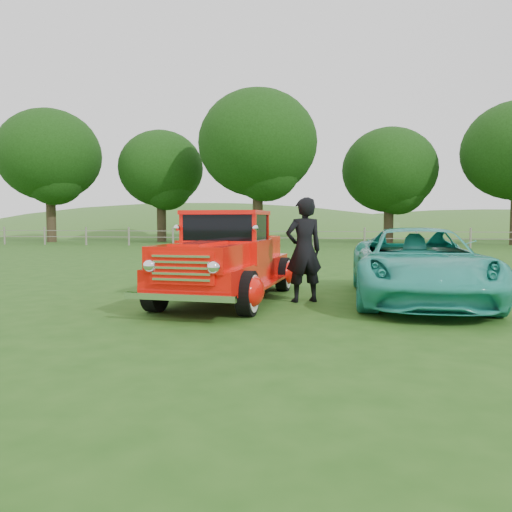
% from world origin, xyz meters
% --- Properties ---
extents(ground, '(140.00, 140.00, 0.00)m').
position_xyz_m(ground, '(0.00, 0.00, 0.00)').
color(ground, '#224E14').
rests_on(ground, ground).
extents(distant_hills, '(116.00, 60.00, 18.00)m').
position_xyz_m(distant_hills, '(-4.08, 59.46, -4.55)').
color(distant_hills, '#316424').
rests_on(distant_hills, ground).
extents(fence_line, '(48.00, 0.12, 1.20)m').
position_xyz_m(fence_line, '(0.00, 22.00, 0.60)').
color(fence_line, gray).
rests_on(fence_line, ground).
extents(tree_far_west, '(7.60, 7.60, 9.93)m').
position_xyz_m(tree_far_west, '(-20.00, 26.00, 6.49)').
color(tree_far_west, '#2F2317').
rests_on(tree_far_west, ground).
extents(tree_mid_west, '(6.40, 6.40, 8.46)m').
position_xyz_m(tree_mid_west, '(-12.00, 28.00, 5.55)').
color(tree_mid_west, '#2F2317').
rests_on(tree_mid_west, ground).
extents(tree_near_west, '(8.00, 8.00, 10.42)m').
position_xyz_m(tree_near_west, '(-4.00, 25.00, 6.80)').
color(tree_near_west, '#2F2317').
rests_on(tree_near_west, ground).
extents(tree_near_east, '(6.80, 6.80, 8.33)m').
position_xyz_m(tree_near_east, '(5.00, 29.00, 5.25)').
color(tree_near_east, '#2F2317').
rests_on(tree_near_east, ground).
extents(red_pickup, '(2.50, 5.10, 1.78)m').
position_xyz_m(red_pickup, '(-0.56, 1.10, 0.80)').
color(red_pickup, black).
rests_on(red_pickup, ground).
extents(teal_sedan, '(2.43, 5.22, 1.45)m').
position_xyz_m(teal_sedan, '(3.15, 1.63, 0.72)').
color(teal_sedan, teal).
rests_on(teal_sedan, ground).
extents(man, '(0.88, 0.76, 2.03)m').
position_xyz_m(man, '(0.96, 1.16, 1.02)').
color(man, black).
rests_on(man, ground).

